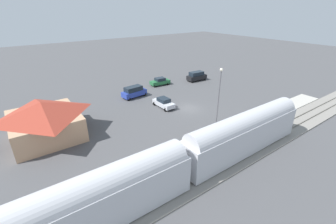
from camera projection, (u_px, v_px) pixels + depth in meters
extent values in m
plane|color=#4C4C4F|center=(188.00, 108.00, 40.53)|extent=(200.00, 200.00, 0.00)
cube|color=gray|center=(257.00, 143.00, 30.18)|extent=(4.80, 70.00, 0.18)
cube|color=#59544C|center=(262.00, 144.00, 29.59)|extent=(0.10, 70.00, 0.12)
cube|color=#59544C|center=(253.00, 139.00, 30.64)|extent=(0.10, 70.00, 0.12)
cube|color=#B7B2A8|center=(233.00, 130.00, 33.10)|extent=(3.20, 46.00, 0.30)
cube|color=silver|center=(243.00, 137.00, 27.55)|extent=(2.90, 17.72, 3.70)
cube|color=red|center=(234.00, 134.00, 28.75)|extent=(0.04, 16.30, 0.36)
cylinder|color=silver|center=(246.00, 124.00, 26.82)|extent=(2.75, 17.01, 2.76)
cube|color=silver|center=(91.00, 209.00, 17.70)|extent=(2.90, 17.72, 3.70)
cube|color=red|center=(86.00, 200.00, 18.91)|extent=(0.04, 16.30, 0.36)
cylinder|color=silver|center=(88.00, 192.00, 16.97)|extent=(2.75, 17.01, 2.76)
cube|color=tan|center=(46.00, 126.00, 31.09)|extent=(9.18, 8.37, 3.33)
pyramid|color=#9E3828|center=(42.00, 109.00, 30.02)|extent=(9.98, 9.17, 1.80)
cube|color=#4C3323|center=(78.00, 122.00, 33.59)|extent=(1.10, 0.08, 2.10)
cylinder|color=#23284C|center=(202.00, 138.00, 30.04)|extent=(0.22, 0.22, 0.85)
cylinder|color=silver|center=(203.00, 133.00, 29.73)|extent=(0.36, 0.36, 0.62)
sphere|color=tan|center=(203.00, 130.00, 29.55)|extent=(0.24, 0.24, 0.24)
cube|color=silver|center=(164.00, 103.00, 40.75)|extent=(4.54, 1.93, 0.76)
cube|color=#19232D|center=(164.00, 100.00, 40.46)|extent=(2.19, 1.66, 0.64)
cylinder|color=black|center=(173.00, 107.00, 40.12)|extent=(0.22, 0.68, 0.68)
cylinder|color=black|center=(166.00, 110.00, 39.24)|extent=(0.22, 0.68, 0.68)
cylinder|color=black|center=(162.00, 102.00, 42.58)|extent=(0.22, 0.68, 0.68)
cylinder|color=black|center=(155.00, 103.00, 41.71)|extent=(0.22, 0.68, 0.68)
cube|color=#236638|center=(160.00, 82.00, 52.29)|extent=(2.14, 4.61, 0.76)
cube|color=#19232D|center=(160.00, 79.00, 51.99)|extent=(1.76, 2.26, 0.64)
cylinder|color=black|center=(155.00, 86.00, 51.01)|extent=(0.22, 0.68, 0.68)
cylinder|color=black|center=(152.00, 84.00, 52.25)|extent=(0.22, 0.68, 0.68)
cylinder|color=black|center=(168.00, 83.00, 52.65)|extent=(0.22, 0.68, 0.68)
cylinder|color=black|center=(165.00, 82.00, 53.88)|extent=(0.22, 0.68, 0.68)
cube|color=#283D9E|center=(134.00, 93.00, 45.30)|extent=(2.56, 5.11, 1.00)
cube|color=#19232D|center=(133.00, 89.00, 44.82)|extent=(2.14, 3.62, 0.88)
cylinder|color=black|center=(140.00, 92.00, 47.26)|extent=(0.22, 0.68, 0.68)
cylinder|color=black|center=(145.00, 94.00, 46.12)|extent=(0.22, 0.68, 0.68)
cylinder|color=black|center=(124.00, 97.00, 44.91)|extent=(0.22, 0.68, 0.68)
cylinder|color=black|center=(129.00, 99.00, 43.77)|extent=(0.22, 0.68, 0.68)
cube|color=black|center=(197.00, 77.00, 55.49)|extent=(2.19, 4.99, 1.00)
cube|color=#19232D|center=(196.00, 74.00, 55.02)|extent=(1.88, 3.51, 0.88)
cylinder|color=black|center=(200.00, 77.00, 57.30)|extent=(0.22, 0.68, 0.68)
cylinder|color=black|center=(205.00, 79.00, 55.99)|extent=(0.22, 0.68, 0.68)
cylinder|color=black|center=(188.00, 80.00, 55.41)|extent=(0.22, 0.68, 0.68)
cylinder|color=black|center=(193.00, 81.00, 54.10)|extent=(0.22, 0.68, 0.68)
cylinder|color=#515156|center=(218.00, 99.00, 33.15)|extent=(0.16, 0.16, 8.36)
sphere|color=#EAE5C6|center=(221.00, 70.00, 31.33)|extent=(0.44, 0.44, 0.44)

